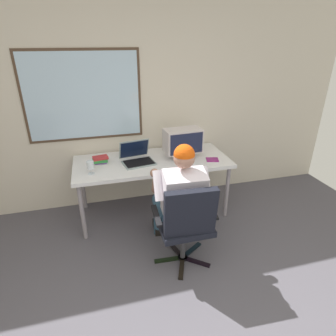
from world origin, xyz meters
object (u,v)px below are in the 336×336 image
(book_stack, at_px, (100,160))
(cd_case, at_px, (212,160))
(wine_glass, at_px, (90,166))
(person_seated, at_px, (180,197))
(laptop, at_px, (137,156))
(office_chair, at_px, (186,221))
(crt_monitor, at_px, (183,141))
(desk, at_px, (152,164))

(book_stack, xyz_separation_m, cd_case, (1.29, -0.26, -0.04))
(wine_glass, height_order, cd_case, wine_glass)
(cd_case, bearing_deg, wine_glass, -179.56)
(person_seated, relative_size, laptop, 3.02)
(laptop, height_order, cd_case, laptop)
(laptop, distance_m, book_stack, 0.42)
(office_chair, relative_size, crt_monitor, 2.01)
(desk, height_order, office_chair, office_chair)
(book_stack, bearing_deg, office_chair, -57.61)
(laptop, xyz_separation_m, wine_glass, (-0.53, -0.21, 0.03))
(crt_monitor, distance_m, laptop, 0.58)
(wine_glass, bearing_deg, person_seated, -35.06)
(desk, distance_m, laptop, 0.22)
(desk, bearing_deg, office_chair, -84.61)
(desk, distance_m, person_seated, 0.77)
(wine_glass, bearing_deg, desk, 15.02)
(crt_monitor, bearing_deg, person_seated, -109.36)
(desk, xyz_separation_m, cd_case, (0.69, -0.18, 0.06))
(desk, relative_size, wine_glass, 12.58)
(laptop, xyz_separation_m, book_stack, (-0.42, 0.06, -0.02))
(laptop, relative_size, wine_glass, 2.79)
(office_chair, height_order, cd_case, office_chair)
(wine_glass, bearing_deg, book_stack, 67.58)
(desk, distance_m, cd_case, 0.72)
(crt_monitor, xyz_separation_m, wine_glass, (-1.09, -0.20, -0.11))
(cd_case, bearing_deg, book_stack, 168.71)
(person_seated, xyz_separation_m, wine_glass, (-0.82, 0.57, 0.18))
(book_stack, bearing_deg, wine_glass, -112.42)
(crt_monitor, height_order, wine_glass, crt_monitor)
(crt_monitor, bearing_deg, wine_glass, -169.75)
(desk, relative_size, book_stack, 9.82)
(crt_monitor, distance_m, cd_case, 0.42)
(wine_glass, bearing_deg, office_chair, -45.72)
(person_seated, height_order, book_stack, person_seated)
(laptop, bearing_deg, desk, -5.02)
(laptop, bearing_deg, crt_monitor, -0.96)
(office_chair, xyz_separation_m, person_seated, (0.01, 0.25, 0.11))
(crt_monitor, distance_m, book_stack, 1.00)
(wine_glass, bearing_deg, cd_case, 0.44)
(laptop, distance_m, wine_glass, 0.57)
(wine_glass, xyz_separation_m, cd_case, (1.41, 0.01, -0.09))
(person_seated, bearing_deg, crt_monitor, 70.64)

